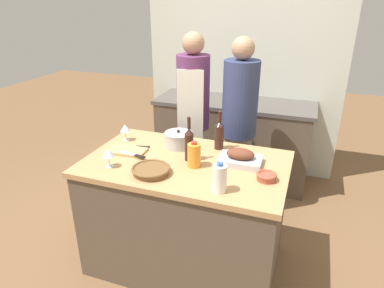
{
  "coord_description": "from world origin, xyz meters",
  "views": [
    {
      "loc": [
        0.77,
        -2.02,
        1.95
      ],
      "look_at": [
        0.0,
        0.13,
        0.96
      ],
      "focal_mm": 32.0,
      "sensor_mm": 36.0,
      "label": 1
    }
  ],
  "objects_px": {
    "wicker_basket": "(151,170)",
    "condiment_bottle_extra": "(244,91)",
    "knife_paring": "(133,155)",
    "juice_jug": "(194,155)",
    "stock_pot": "(179,139)",
    "person_cook_aproned": "(193,114)",
    "milk_jug": "(220,178)",
    "mixing_bowl": "(266,176)",
    "knife_chef": "(133,147)",
    "wine_bottle_dark": "(189,144)",
    "condiment_bottle_tall": "(198,90)",
    "wine_glass_right": "(125,128)",
    "wine_bottle_green": "(219,134)",
    "person_cook_guest": "(239,122)",
    "roasting_pan": "(240,158)",
    "cutting_board": "(127,151)",
    "condiment_bottle_short": "(235,92)",
    "wine_glass_left": "(108,153)"
  },
  "relations": [
    {
      "from": "condiment_bottle_tall",
      "to": "person_cook_guest",
      "type": "distance_m",
      "value": 1.0
    },
    {
      "from": "roasting_pan",
      "to": "cutting_board",
      "type": "xyz_separation_m",
      "value": [
        -0.84,
        -0.09,
        -0.03
      ]
    },
    {
      "from": "wicker_basket",
      "to": "knife_chef",
      "type": "bearing_deg",
      "value": 133.19
    },
    {
      "from": "cutting_board",
      "to": "wine_bottle_dark",
      "type": "height_order",
      "value": "wine_bottle_dark"
    },
    {
      "from": "knife_paring",
      "to": "person_cook_guest",
      "type": "bearing_deg",
      "value": 56.64
    },
    {
      "from": "wine_glass_left",
      "to": "person_cook_aproned",
      "type": "xyz_separation_m",
      "value": [
        0.22,
        1.09,
        -0.04
      ]
    },
    {
      "from": "mixing_bowl",
      "to": "wine_bottle_green",
      "type": "xyz_separation_m",
      "value": [
        -0.42,
        0.37,
        0.09
      ]
    },
    {
      "from": "wicker_basket",
      "to": "condiment_bottle_extra",
      "type": "xyz_separation_m",
      "value": [
        0.23,
        1.81,
        0.11
      ]
    },
    {
      "from": "milk_jug",
      "to": "wine_bottle_green",
      "type": "xyz_separation_m",
      "value": [
        -0.17,
        0.6,
        0.03
      ]
    },
    {
      "from": "knife_paring",
      "to": "condiment_bottle_extra",
      "type": "height_order",
      "value": "condiment_bottle_extra"
    },
    {
      "from": "wine_bottle_green",
      "to": "condiment_bottle_short",
      "type": "xyz_separation_m",
      "value": [
        -0.16,
        1.2,
        0.01
      ]
    },
    {
      "from": "cutting_board",
      "to": "milk_jug",
      "type": "xyz_separation_m",
      "value": [
        0.8,
        -0.31,
        0.08
      ]
    },
    {
      "from": "roasting_pan",
      "to": "wine_bottle_green",
      "type": "relative_size",
      "value": 1.02
    },
    {
      "from": "stock_pot",
      "to": "person_cook_aproned",
      "type": "xyz_separation_m",
      "value": [
        -0.1,
        0.61,
        0.0
      ]
    },
    {
      "from": "stock_pot",
      "to": "juice_jug",
      "type": "distance_m",
      "value": 0.36
    },
    {
      "from": "milk_jug",
      "to": "condiment_bottle_tall",
      "type": "height_order",
      "value": "milk_jug"
    },
    {
      "from": "knife_chef",
      "to": "mixing_bowl",
      "type": "bearing_deg",
      "value": -9.42
    },
    {
      "from": "wicker_basket",
      "to": "wine_bottle_dark",
      "type": "relative_size",
      "value": 0.8
    },
    {
      "from": "juice_jug",
      "to": "milk_jug",
      "type": "bearing_deg",
      "value": -45.87
    },
    {
      "from": "cutting_board",
      "to": "knife_paring",
      "type": "bearing_deg",
      "value": -37.99
    },
    {
      "from": "juice_jug",
      "to": "condiment_bottle_tall",
      "type": "distance_m",
      "value": 1.71
    },
    {
      "from": "milk_jug",
      "to": "wine_bottle_green",
      "type": "height_order",
      "value": "wine_bottle_green"
    },
    {
      "from": "condiment_bottle_extra",
      "to": "juice_jug",
      "type": "bearing_deg",
      "value": -90.01
    },
    {
      "from": "wine_glass_right",
      "to": "condiment_bottle_tall",
      "type": "height_order",
      "value": "condiment_bottle_tall"
    },
    {
      "from": "roasting_pan",
      "to": "person_cook_aproned",
      "type": "xyz_separation_m",
      "value": [
        -0.61,
        0.74,
        0.02
      ]
    },
    {
      "from": "stock_pot",
      "to": "condiment_bottle_short",
      "type": "xyz_separation_m",
      "value": [
        0.14,
        1.27,
        0.07
      ]
    },
    {
      "from": "cutting_board",
      "to": "mixing_bowl",
      "type": "xyz_separation_m",
      "value": [
        1.04,
        -0.08,
        0.02
      ]
    },
    {
      "from": "juice_jug",
      "to": "person_cook_aproned",
      "type": "relative_size",
      "value": 0.11
    },
    {
      "from": "wine_bottle_green",
      "to": "wine_glass_right",
      "type": "xyz_separation_m",
      "value": [
        -0.75,
        -0.09,
        -0.02
      ]
    },
    {
      "from": "knife_paring",
      "to": "roasting_pan",
      "type": "bearing_deg",
      "value": 11.97
    },
    {
      "from": "roasting_pan",
      "to": "wine_glass_left",
      "type": "height_order",
      "value": "wine_glass_left"
    },
    {
      "from": "juice_jug",
      "to": "wine_glass_right",
      "type": "xyz_separation_m",
      "value": [
        -0.67,
        0.25,
        0.02
      ]
    },
    {
      "from": "wine_glass_right",
      "to": "wicker_basket",
      "type": "bearing_deg",
      "value": -45.22
    },
    {
      "from": "roasting_pan",
      "to": "mixing_bowl",
      "type": "bearing_deg",
      "value": -39.58
    },
    {
      "from": "condiment_bottle_tall",
      "to": "condiment_bottle_extra",
      "type": "height_order",
      "value": "condiment_bottle_extra"
    },
    {
      "from": "roasting_pan",
      "to": "condiment_bottle_extra",
      "type": "relative_size",
      "value": 1.4
    },
    {
      "from": "mixing_bowl",
      "to": "knife_chef",
      "type": "distance_m",
      "value": 1.06
    },
    {
      "from": "mixing_bowl",
      "to": "condiment_bottle_extra",
      "type": "bearing_deg",
      "value": 106.72
    },
    {
      "from": "juice_jug",
      "to": "stock_pot",
      "type": "bearing_deg",
      "value": 129.08
    },
    {
      "from": "condiment_bottle_tall",
      "to": "person_cook_guest",
      "type": "bearing_deg",
      "value": -49.43
    },
    {
      "from": "milk_jug",
      "to": "wine_bottle_green",
      "type": "relative_size",
      "value": 0.63
    },
    {
      "from": "wicker_basket",
      "to": "condiment_bottle_short",
      "type": "height_order",
      "value": "condiment_bottle_short"
    },
    {
      "from": "stock_pot",
      "to": "knife_chef",
      "type": "xyz_separation_m",
      "value": [
        -0.33,
        -0.13,
        -0.06
      ]
    },
    {
      "from": "wicker_basket",
      "to": "juice_jug",
      "type": "bearing_deg",
      "value": 39.96
    },
    {
      "from": "milk_jug",
      "to": "knife_chef",
      "type": "relative_size",
      "value": 0.68
    },
    {
      "from": "wicker_basket",
      "to": "condiment_bottle_extra",
      "type": "distance_m",
      "value": 1.83
    },
    {
      "from": "condiment_bottle_extra",
      "to": "wine_bottle_dark",
      "type": "bearing_deg",
      "value": -92.46
    },
    {
      "from": "wine_bottle_green",
      "to": "condiment_bottle_tall",
      "type": "distance_m",
      "value": 1.42
    },
    {
      "from": "juice_jug",
      "to": "wicker_basket",
      "type": "bearing_deg",
      "value": -140.04
    },
    {
      "from": "milk_jug",
      "to": "person_cook_aproned",
      "type": "distance_m",
      "value": 1.28
    }
  ]
}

